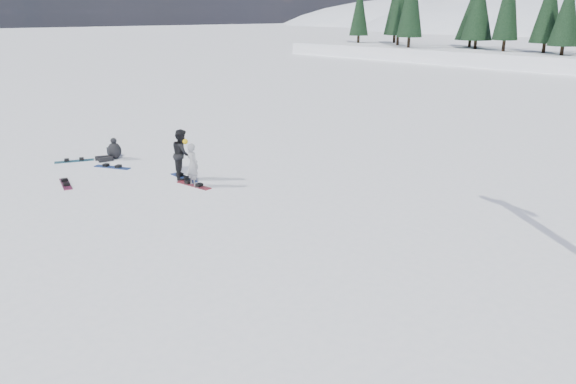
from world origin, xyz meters
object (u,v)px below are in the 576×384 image
object	(u,v)px
snowboarder_woman	(193,164)
seated_rider	(113,151)
gear_bag	(112,151)
snowboard_loose_c	(112,167)
snowboarder_man	(182,154)
snowboard_loose_b	(66,184)
snowboard_loose_a	(74,161)

from	to	relation	value
snowboarder_woman	seated_rider	world-z (taller)	snowboarder_woman
gear_bag	snowboard_loose_c	distance (m)	2.13
gear_bag	snowboarder_man	bearing A→B (deg)	4.54
seated_rider	snowboard_loose_b	size ratio (longest dim) A/B	0.73
snowboarder_man	snowboard_loose_a	size ratio (longest dim) A/B	1.20
snowboard_loose_b	snowboard_loose_c	distance (m)	2.40
seated_rider	snowboard_loose_c	distance (m)	1.42
snowboarder_man	snowboard_loose_b	distance (m)	4.16
snowboard_loose_a	snowboard_loose_c	distance (m)	2.05
snowboarder_woman	gear_bag	world-z (taller)	snowboarder_woman
seated_rider	snowboard_loose_c	size ratio (longest dim) A/B	0.73
seated_rider	gear_bag	bearing A→B (deg)	172.42
gear_bag	snowboard_loose_b	xyz separation A→B (m)	(2.91, -3.09, -0.14)
gear_bag	snowboard_loose_a	bearing A→B (deg)	-89.69
snowboard_loose_b	snowboard_loose_c	size ratio (longest dim) A/B	1.00
snowboard_loose_b	gear_bag	bearing A→B (deg)	147.75
snowboarder_man	seated_rider	bearing A→B (deg)	42.40
snowboarder_woman	seated_rider	size ratio (longest dim) A/B	1.50
snowboarder_man	snowboard_loose_a	bearing A→B (deg)	55.78
snowboarder_woman	snowboard_loose_b	distance (m)	4.57
snowboarder_man	snowboarder_woman	bearing A→B (deg)	-158.79
seated_rider	gear_bag	xyz separation A→B (m)	(-0.70, 0.26, -0.19)
snowboarder_man	gear_bag	world-z (taller)	snowboarder_man
snowboarder_woman	snowboard_loose_b	world-z (taller)	snowboarder_woman
gear_bag	snowboard_loose_a	size ratio (longest dim) A/B	0.30
gear_bag	snowboard_loose_b	bearing A→B (deg)	-46.68
seated_rider	gear_bag	size ratio (longest dim) A/B	2.43
snowboarder_woman	seated_rider	distance (m)	5.36
seated_rider	snowboard_loose_b	xyz separation A→B (m)	(2.21, -2.83, -0.32)
seated_rider	gear_bag	distance (m)	0.77
snowboarder_woman	snowboard_loose_b	xyz separation A→B (m)	(-3.12, -3.26, -0.75)
snowboard_loose_a	snowboard_loose_b	bearing A→B (deg)	-95.42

